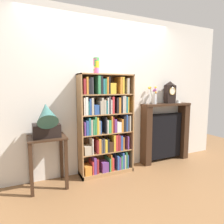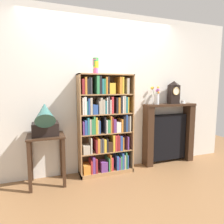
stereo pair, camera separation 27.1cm
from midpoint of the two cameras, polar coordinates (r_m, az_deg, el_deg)
ground_plane at (r=3.30m, az=1.29°, el=-18.05°), size 7.67×6.40×0.02m
wall_back at (r=3.32m, az=2.13°, el=5.48°), size 4.67×0.08×2.60m
bookshelf at (r=3.14m, az=0.61°, el=-4.18°), size 0.87×0.29×1.60m
cup_stack at (r=3.03m, az=-2.16°, el=13.27°), size 0.09×0.09×0.24m
side_table_left at (r=2.96m, az=-16.09°, el=-10.33°), size 0.51×0.44×0.73m
gramophone at (r=2.79m, az=-16.32°, el=-2.23°), size 0.36×0.48×0.55m
fireplace_mantel at (r=3.84m, az=18.08°, el=-6.08°), size 1.00×0.22×1.10m
mantel_clock at (r=3.77m, az=19.56°, el=5.40°), size 0.18×0.14×0.41m
flower_vase at (r=3.57m, az=14.96°, el=4.49°), size 0.16×0.13×0.32m
teacup_with_saucer at (r=3.91m, az=21.83°, el=2.69°), size 0.12×0.12×0.06m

